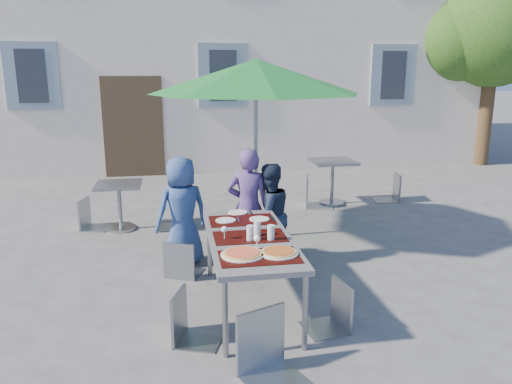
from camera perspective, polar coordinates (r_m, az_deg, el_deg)
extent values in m
plane|color=#4A4A4D|center=(4.64, 6.48, -16.72)|extent=(90.00, 90.00, 0.00)
cube|color=beige|center=(15.41, -5.47, 18.15)|extent=(13.00, 8.00, 7.00)
cube|color=#433220|center=(11.40, -13.84, 7.21)|extent=(1.30, 0.06, 2.20)
cube|color=gray|center=(11.65, -24.23, 11.98)|extent=(1.10, 0.06, 1.40)
cube|color=#262B33|center=(11.63, -24.25, 11.98)|extent=(0.60, 0.04, 1.10)
cube|color=gray|center=(11.35, -3.79, 13.13)|extent=(1.10, 0.06, 1.40)
cube|color=#262B33|center=(11.33, -3.78, 13.12)|extent=(0.60, 0.04, 1.10)
cube|color=gray|center=(12.41, 15.39, 12.74)|extent=(1.10, 0.06, 1.40)
cube|color=#262B33|center=(12.40, 15.43, 12.74)|extent=(0.60, 0.04, 1.10)
cylinder|color=#49351F|center=(13.70, 24.77, 8.68)|extent=(0.36, 0.36, 2.80)
sphere|color=#1F4713|center=(13.70, 25.61, 16.59)|extent=(2.80, 2.80, 2.80)
sphere|color=#1F4713|center=(13.51, 21.83, 15.72)|extent=(2.00, 2.00, 2.00)
sphere|color=#1F4713|center=(14.35, 25.10, 18.48)|extent=(1.80, 1.80, 1.80)
cube|color=#45464A|center=(4.93, -0.72, -5.42)|extent=(0.80, 1.85, 0.05)
cylinder|color=gray|center=(4.25, -3.53, -14.28)|extent=(0.05, 0.05, 0.70)
cylinder|color=gray|center=(4.36, 5.64, -13.54)|extent=(0.05, 0.05, 0.70)
cylinder|color=gray|center=(5.83, -5.34, -6.28)|extent=(0.05, 0.05, 0.70)
cylinder|color=gray|center=(5.91, 1.28, -5.93)|extent=(0.05, 0.05, 0.70)
cube|color=black|center=(4.41, 0.39, -7.42)|extent=(0.70, 0.42, 0.01)
cube|color=black|center=(4.92, -0.72, -5.12)|extent=(0.70, 0.42, 0.01)
cube|color=black|center=(5.44, -1.61, -3.24)|extent=(0.70, 0.42, 0.01)
cylinder|color=white|center=(4.44, -1.56, -7.15)|extent=(0.39, 0.39, 0.01)
cylinder|color=tan|center=(4.43, -1.56, -7.01)|extent=(0.35, 0.35, 0.01)
cylinder|color=#B02F11|center=(4.43, -1.57, -6.91)|extent=(0.30, 0.30, 0.01)
cylinder|color=white|center=(4.48, 2.63, -6.97)|extent=(0.34, 0.34, 0.01)
cylinder|color=tan|center=(4.47, 2.64, -6.83)|extent=(0.30, 0.30, 0.01)
cylinder|color=maroon|center=(4.47, 2.64, -6.73)|extent=(0.26, 0.26, 0.01)
cylinder|color=silver|center=(4.80, -0.67, -4.72)|extent=(0.07, 0.07, 0.15)
cylinder|color=silver|center=(4.92, 0.15, -4.22)|extent=(0.07, 0.07, 0.15)
cylinder|color=silver|center=(4.81, 1.71, -4.66)|extent=(0.07, 0.07, 0.15)
cylinder|color=silver|center=(4.86, -3.62, -5.39)|extent=(0.06, 0.06, 0.00)
cylinder|color=silver|center=(4.85, -3.62, -4.97)|extent=(0.01, 0.01, 0.08)
sphere|color=silver|center=(4.83, -3.64, -4.29)|extent=(0.06, 0.06, 0.06)
cylinder|color=silver|center=(4.61, 0.12, -6.48)|extent=(0.06, 0.06, 0.00)
cylinder|color=silver|center=(4.59, 0.12, -6.04)|extent=(0.01, 0.01, 0.08)
sphere|color=silver|center=(4.57, 0.12, -5.33)|extent=(0.06, 0.06, 0.06)
cylinder|color=white|center=(5.42, -3.49, -3.23)|extent=(0.22, 0.22, 0.01)
cube|color=#A2A3A9|center=(5.43, -2.02, -3.19)|extent=(0.02, 0.18, 0.00)
cylinder|color=white|center=(5.45, 0.38, -3.10)|extent=(0.22, 0.22, 0.01)
cube|color=#A2A3A9|center=(5.48, 1.82, -3.05)|extent=(0.02, 0.18, 0.00)
cylinder|color=white|center=(5.70, -2.11, -2.33)|extent=(0.22, 0.22, 0.01)
cube|color=#A2A3A9|center=(5.72, -0.72, -2.29)|extent=(0.02, 0.18, 0.00)
imported|color=#2F4982|center=(6.13, -8.46, -2.18)|extent=(0.77, 0.64, 1.35)
imported|color=#533B79|center=(6.06, -0.88, -1.71)|extent=(0.59, 0.45, 1.44)
imported|color=#1C283E|center=(6.05, 1.43, -2.64)|extent=(0.71, 0.57, 1.27)
cube|color=gray|center=(5.88, -8.22, -5.67)|extent=(0.49, 0.49, 0.03)
cube|color=gray|center=(5.66, -8.96, -4.14)|extent=(0.35, 0.17, 0.44)
cylinder|color=gray|center=(6.04, -6.18, -7.14)|extent=(0.02, 0.02, 0.39)
cylinder|color=gray|center=(6.15, -8.99, -6.84)|extent=(0.02, 0.02, 0.39)
cylinder|color=gray|center=(5.76, -7.26, -8.23)|extent=(0.02, 0.02, 0.39)
cylinder|color=gray|center=(5.88, -10.19, -7.89)|extent=(0.02, 0.02, 0.39)
cube|color=gray|center=(6.04, -2.26, -4.66)|extent=(0.51, 0.51, 0.03)
cube|color=gray|center=(5.80, -1.46, -2.95)|extent=(0.39, 0.15, 0.48)
cylinder|color=gray|center=(6.33, -1.50, -5.89)|extent=(0.02, 0.02, 0.42)
cylinder|color=gray|center=(6.20, -4.39, -6.38)|extent=(0.02, 0.02, 0.42)
cylinder|color=gray|center=(6.04, -0.04, -6.87)|extent=(0.02, 0.02, 0.42)
cylinder|color=gray|center=(5.90, -3.04, -7.42)|extent=(0.02, 0.02, 0.42)
cube|color=gray|center=(6.07, 1.99, -4.35)|extent=(0.55, 0.55, 0.03)
cube|color=gray|center=(5.80, 1.71, -2.59)|extent=(0.41, 0.18, 0.51)
cylinder|color=gray|center=(6.29, 3.88, -5.94)|extent=(0.02, 0.02, 0.45)
cylinder|color=gray|center=(6.34, 0.59, -5.74)|extent=(0.02, 0.02, 0.45)
cylinder|color=gray|center=(5.95, 3.45, -7.11)|extent=(0.02, 0.02, 0.45)
cylinder|color=gray|center=(6.00, -0.03, -6.89)|extent=(0.02, 0.02, 0.45)
cube|color=gray|center=(4.47, -6.61, -12.01)|extent=(0.49, 0.49, 0.03)
cube|color=gray|center=(4.43, -8.98, -9.14)|extent=(0.15, 0.37, 0.45)
cylinder|color=gray|center=(4.39, -5.03, -15.58)|extent=(0.02, 0.02, 0.40)
cylinder|color=gray|center=(4.67, -3.98, -13.65)|extent=(0.02, 0.02, 0.40)
cylinder|color=gray|center=(4.48, -9.22, -15.09)|extent=(0.02, 0.02, 0.40)
cylinder|color=gray|center=(4.75, -7.92, -13.24)|extent=(0.02, 0.02, 0.40)
cube|color=gray|center=(4.68, 7.91, -10.96)|extent=(0.43, 0.43, 0.03)
cube|color=gray|center=(4.67, 9.96, -8.12)|extent=(0.09, 0.37, 0.45)
cylinder|color=gray|center=(4.83, 5.20, -12.73)|extent=(0.02, 0.02, 0.39)
cylinder|color=gray|center=(4.57, 6.92, -14.40)|extent=(0.02, 0.02, 0.39)
cylinder|color=gray|center=(4.96, 8.65, -12.09)|extent=(0.02, 0.02, 0.39)
cylinder|color=gray|center=(4.71, 10.52, -13.65)|extent=(0.02, 0.02, 0.39)
cube|color=#90969B|center=(3.88, 2.31, -15.14)|extent=(0.58, 0.58, 0.03)
cube|color=#90969B|center=(3.92, 0.56, -10.49)|extent=(0.42, 0.20, 0.53)
cylinder|color=#90969B|center=(3.78, 1.48, -20.31)|extent=(0.02, 0.02, 0.47)
cylinder|color=#90969B|center=(3.97, 6.30, -18.55)|extent=(0.02, 0.02, 0.47)
cylinder|color=#90969B|center=(4.05, -1.66, -17.74)|extent=(0.02, 0.02, 0.47)
cylinder|color=#90969B|center=(4.23, 2.97, -16.28)|extent=(0.02, 0.02, 0.47)
cylinder|color=#A2A3A9|center=(7.16, -0.03, -4.86)|extent=(0.50, 0.50, 0.10)
cylinder|color=gray|center=(6.88, -0.03, 3.86)|extent=(0.06, 0.06, 2.31)
cone|color=#186D27|center=(6.78, -0.03, 13.07)|extent=(2.86, 2.86, 0.45)
cylinder|color=#A2A3A9|center=(7.81, -15.13, -3.99)|extent=(0.44, 0.44, 0.04)
cylinder|color=gray|center=(7.72, -15.27, -1.78)|extent=(0.06, 0.06, 0.66)
cube|color=gray|center=(7.64, -15.44, 0.81)|extent=(0.66, 0.66, 0.04)
cube|color=gray|center=(7.84, -17.91, -1.10)|extent=(0.48, 0.48, 0.03)
cube|color=gray|center=(7.87, -19.26, 0.56)|extent=(0.13, 0.38, 0.46)
cylinder|color=gray|center=(7.69, -17.15, -2.98)|extent=(0.02, 0.02, 0.40)
cylinder|color=gray|center=(7.98, -16.23, -2.30)|extent=(0.02, 0.02, 0.40)
cylinder|color=gray|center=(7.82, -19.38, -2.87)|extent=(0.02, 0.02, 0.40)
cylinder|color=gray|center=(8.11, -18.41, -2.20)|extent=(0.02, 0.02, 0.40)
cube|color=gray|center=(7.62, -9.96, -0.99)|extent=(0.41, 0.41, 0.03)
cube|color=gray|center=(7.57, -8.61, 0.81)|extent=(0.05, 0.40, 0.47)
cylinder|color=gray|center=(7.84, -11.19, -2.26)|extent=(0.02, 0.02, 0.41)
cylinder|color=gray|center=(7.51, -11.12, -2.97)|extent=(0.02, 0.02, 0.41)
cylinder|color=gray|center=(7.85, -8.72, -2.13)|extent=(0.02, 0.02, 0.41)
cylinder|color=gray|center=(7.52, -8.54, -2.83)|extent=(0.02, 0.02, 0.41)
cylinder|color=#A2A3A9|center=(9.04, 8.62, -1.20)|extent=(0.44, 0.44, 0.04)
cylinder|color=gray|center=(8.95, 8.70, 0.95)|extent=(0.06, 0.06, 0.74)
cube|color=gray|center=(8.87, 8.79, 3.47)|extent=(0.74, 0.74, 0.04)
cube|color=#939B9F|center=(8.71, 7.36, 1.49)|extent=(0.57, 0.57, 0.03)
cube|color=#939B9F|center=(8.65, 5.95, 3.31)|extent=(0.15, 0.46, 0.55)
cylinder|color=#939B9F|center=(8.58, 8.66, -0.49)|extent=(0.02, 0.02, 0.49)
cylinder|color=#939B9F|center=(8.97, 8.55, 0.14)|extent=(0.02, 0.02, 0.49)
cylinder|color=#939B9F|center=(8.57, 6.01, -0.42)|extent=(0.02, 0.02, 0.49)
cylinder|color=#939B9F|center=(8.96, 6.01, 0.21)|extent=(0.02, 0.02, 0.49)
cube|color=gray|center=(9.35, 14.69, 1.72)|extent=(0.49, 0.49, 0.03)
cube|color=gray|center=(9.36, 15.98, 3.21)|extent=(0.10, 0.42, 0.50)
cylinder|color=gray|center=(9.53, 13.29, 0.61)|extent=(0.02, 0.02, 0.44)
cylinder|color=gray|center=(9.19, 13.79, 0.09)|extent=(0.02, 0.02, 0.44)
cylinder|color=gray|center=(9.62, 15.38, 0.60)|extent=(0.02, 0.02, 0.44)
cylinder|color=gray|center=(9.28, 15.96, 0.09)|extent=(0.02, 0.02, 0.44)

